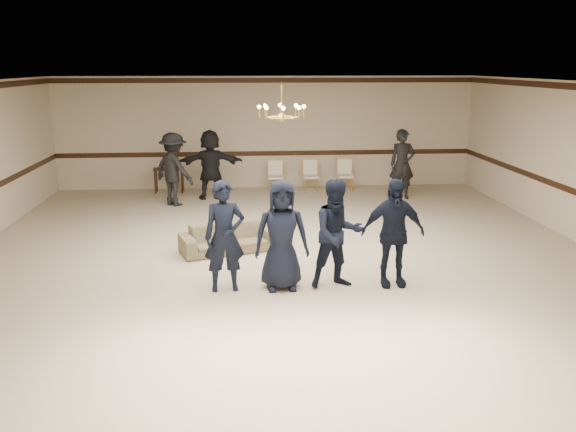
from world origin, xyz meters
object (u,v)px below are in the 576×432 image
banquet_chair_left (276,177)px  console_table (169,180)px  banquet_chair_mid (311,176)px  boy_a (225,237)px  boy_d (393,233)px  settee (229,238)px  adult_left (174,169)px  chandelier (282,100)px  banquet_chair_right (346,176)px  boy_b (281,235)px  adult_right (402,164)px  adult_mid (211,164)px  boy_c (338,234)px

banquet_chair_left → console_table: 3.01m
banquet_chair_mid → console_table: bearing=176.2°
boy_a → boy_d: (2.70, 0.00, 0.00)m
settee → console_table: (-1.75, 5.67, 0.08)m
adult_left → console_table: (-0.32, 1.61, -0.58)m
chandelier → banquet_chair_right: 6.21m
adult_left → banquet_chair_left: size_ratio=2.12×
adult_left → boy_b: bearing=151.4°
settee → banquet_chair_left: banquet_chair_left is taller
adult_right → console_table: bearing=169.2°
chandelier → banquet_chair_right: size_ratio=1.07×
adult_right → console_table: adult_right is taller
settee → adult_mid: size_ratio=0.99×
boy_d → banquet_chair_left: boy_d is taller
settee → adult_right: 6.35m
chandelier → console_table: (-2.79, 5.47, -2.53)m
adult_left → adult_mid: 1.14m
boy_a → adult_right: (4.60, 6.38, 0.04)m
boy_d → adult_right: bearing=72.0°
boy_b → adult_left: adult_left is taller
adult_left → console_table: adult_left is taller
banquet_chair_right → console_table: (-5.00, 0.20, -0.09)m
boy_a → boy_d: bearing=-6.4°
boy_d → banquet_chair_left: (-1.42, 7.49, -0.45)m
boy_b → boy_d: size_ratio=1.00×
adult_mid → banquet_chair_left: adult_mid is taller
settee → console_table: console_table is taller
adult_right → adult_mid: bearing=176.5°
banquet_chair_left → banquet_chair_right: bearing=4.2°
adult_mid → console_table: adult_mid is taller
banquet_chair_right → chandelier: bearing=-107.6°
adult_right → banquet_chair_left: (-3.32, 1.11, -0.49)m
boy_a → adult_right: bearing=47.9°
settee → banquet_chair_right: (3.25, 5.47, 0.17)m
boy_c → boy_d: bearing=-10.5°
settee → adult_mid: adult_mid is taller
adult_right → banquet_chair_right: size_ratio=2.12×
banquet_chair_mid → boy_d: bearing=-87.7°
adult_mid → banquet_chair_left: (1.78, 0.71, -0.49)m
boy_d → settee: boy_d is taller
boy_c → settee: boy_c is taller
adult_mid → boy_d: bearing=114.5°
adult_left → banquet_chair_left: 3.07m
adult_mid → boy_c: bearing=108.0°
boy_d → banquet_chair_right: size_ratio=2.02×
banquet_chair_right → boy_c: bearing=-96.0°
boy_c → banquet_chair_left: (-0.52, 7.49, -0.45)m
adult_left → boy_c: bearing=158.4°
console_table → banquet_chair_mid: bearing=-6.7°
adult_mid → banquet_chair_right: adult_mid is taller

